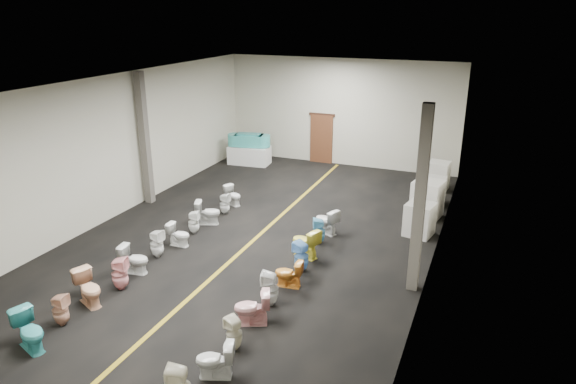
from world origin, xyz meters
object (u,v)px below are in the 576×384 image
object	(u,v)px
toilet_left_0	(30,331)
toilet_right_5	(289,274)
toilet_left_9	(225,204)
toilet_right_2	(234,333)
toilet_left_4	(134,259)
toilet_right_8	(319,231)
appliance_crate_c	(432,191)
toilet_right_6	(301,257)
appliance_crate_a	(420,219)
toilet_left_7	(194,222)
appliance_crate_d	(438,176)
toilet_left_10	(233,195)
toilet_left_8	(208,212)
toilet_left_5	(157,244)
toilet_right_7	(305,243)
toilet_right_9	(326,221)
toilet_left_6	(179,235)
toilet_right_1	(215,360)
bathtub	(249,140)
appliance_crate_b	(427,199)
toilet_left_1	(60,310)
toilet_right_3	(252,308)
display_table	(249,155)
toilet_left_2	(89,288)
toilet_right_4	(270,289)

from	to	relation	value
toilet_left_0	toilet_right_5	bearing A→B (deg)	-23.07
toilet_left_9	toilet_right_2	world-z (taller)	toilet_left_9
toilet_left_4	toilet_right_8	world-z (taller)	toilet_right_8
appliance_crate_c	toilet_left_9	size ratio (longest dim) A/B	1.31
toilet_right_5	toilet_right_6	bearing A→B (deg)	172.64
appliance_crate_a	toilet_left_7	bearing A→B (deg)	-158.70
appliance_crate_d	toilet_left_0	size ratio (longest dim) A/B	1.30
toilet_left_4	toilet_left_9	xyz separation A→B (m)	(0.18, 4.39, -0.02)
toilet_left_0	toilet_left_10	size ratio (longest dim) A/B	1.20
toilet_left_7	toilet_right_2	world-z (taller)	toilet_left_7
toilet_left_7	toilet_right_8	bearing A→B (deg)	-94.05
toilet_left_0	toilet_left_8	bearing A→B (deg)	19.17
toilet_left_0	toilet_right_8	size ratio (longest dim) A/B	1.07
toilet_left_5	toilet_right_6	size ratio (longest dim) A/B	0.96
toilet_right_7	toilet_right_9	size ratio (longest dim) A/B	1.06
toilet_right_7	toilet_left_6	bearing A→B (deg)	-58.37
toilet_left_5	toilet_right_1	xyz separation A→B (m)	(3.91, -3.65, -0.03)
toilet_left_7	toilet_left_0	bearing A→B (deg)	164.60
appliance_crate_d	toilet_right_8	distance (m)	6.65
bathtub	toilet_left_10	xyz separation A→B (m)	(1.70, -4.68, -0.73)
appliance_crate_b	toilet_left_8	xyz separation A→B (m)	(-6.25, -3.20, -0.22)
toilet_right_1	toilet_right_6	world-z (taller)	toilet_right_6
appliance_crate_d	toilet_right_5	bearing A→B (deg)	-105.68
toilet_left_7	toilet_right_1	bearing A→B (deg)	-160.22
bathtub	toilet_right_1	xyz separation A→B (m)	(5.55, -12.62, -0.71)
appliance_crate_a	toilet_right_2	size ratio (longest dim) A/B	1.40
toilet_left_1	toilet_right_9	size ratio (longest dim) A/B	0.92
toilet_right_1	toilet_left_10	bearing A→B (deg)	-174.72
toilet_left_10	toilet_right_6	xyz separation A→B (m)	(3.86, -3.56, 0.07)
toilet_right_1	toilet_right_3	size ratio (longest dim) A/B	0.92
toilet_left_9	toilet_right_7	bearing A→B (deg)	-118.26
toilet_left_0	toilet_right_2	world-z (taller)	toilet_left_0
toilet_left_10	toilet_right_1	size ratio (longest dim) A/B	0.94
toilet_left_5	toilet_left_6	distance (m)	0.85
toilet_left_7	toilet_right_3	size ratio (longest dim) A/B	0.91
toilet_left_6	toilet_left_10	xyz separation A→B (m)	(-0.09, 3.46, 0.01)
appliance_crate_d	toilet_right_6	xyz separation A→B (m)	(-2.44, -7.88, -0.12)
toilet_right_5	toilet_left_4	bearing A→B (deg)	-84.74
toilet_left_10	toilet_right_9	distance (m)	3.85
display_table	appliance_crate_a	world-z (taller)	appliance_crate_a
toilet_left_5	toilet_right_5	distance (m)	3.91
appliance_crate_b	toilet_left_10	distance (m)	6.47
toilet_right_2	toilet_right_8	size ratio (longest dim) A/B	0.92
display_table	appliance_crate_b	world-z (taller)	appliance_crate_b
appliance_crate_a	toilet_right_5	bearing A→B (deg)	-119.75
toilet_left_9	toilet_right_7	world-z (taller)	toilet_right_7
toilet_left_2	toilet_right_6	distance (m)	5.12
bathtub	toilet_left_9	world-z (taller)	bathtub
appliance_crate_b	toilet_left_0	distance (m)	11.80
toilet_right_4	toilet_right_8	world-z (taller)	toilet_right_4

